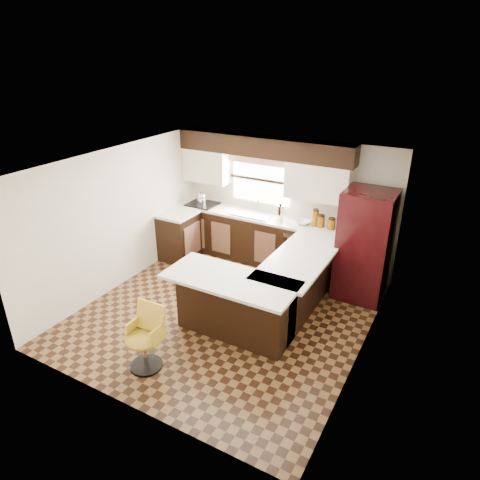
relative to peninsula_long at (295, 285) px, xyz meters
The scene contains 30 objects.
floor 1.18m from the peninsula_long, 145.22° to the right, with size 4.40×4.40×0.00m, color #49301A.
ceiling 2.24m from the peninsula_long, 145.22° to the right, with size 4.40×4.40×0.00m, color silver.
wall_back 1.96m from the peninsula_long, 119.74° to the left, with size 4.40×4.40×0.00m, color beige.
wall_front 3.06m from the peninsula_long, 107.67° to the right, with size 4.40×4.40×0.00m, color beige.
wall_left 3.15m from the peninsula_long, 168.23° to the right, with size 4.40×4.40×0.00m, color beige.
wall_right 1.55m from the peninsula_long, 27.51° to the right, with size 4.40×4.40×0.00m, color beige.
base_cab_back 1.86m from the peninsula_long, 136.64° to the left, with size 3.30×0.60×0.90m, color black.
base_cab_left 2.77m from the peninsula_long, 166.97° to the left, with size 0.60×0.70×0.90m, color black.
counter_back 1.92m from the peninsula_long, 136.64° to the left, with size 3.30×0.60×0.04m, color silver.
counter_left 2.81m from the peninsula_long, 166.97° to the left, with size 0.60×0.70×0.04m, color silver.
soffit 2.60m from the peninsula_long, 132.88° to the left, with size 3.40×0.35×0.36m, color black.
upper_cab_left 3.15m from the peninsula_long, 150.95° to the left, with size 0.94×0.35×0.64m, color beige.
upper_cab_right 1.90m from the peninsula_long, 98.93° to the left, with size 1.14×0.35×0.64m, color beige.
window_pane 2.36m from the peninsula_long, 132.00° to the left, with size 1.20×0.02×0.90m, color white.
valance 2.54m from the peninsula_long, 132.74° to the left, with size 1.30×0.06×0.18m, color #D19B93.
sink 1.95m from the peninsula_long, 138.13° to the left, with size 0.75×0.45×0.03m, color #B2B2B7.
dishwasher 1.05m from the peninsula_long, 109.47° to the left, with size 0.58×0.03×0.78m, color black.
cooktop 2.89m from the peninsula_long, 153.80° to the left, with size 0.58×0.50×0.03m, color black.
peninsula_long is the anchor object (origin of this frame).
peninsula_return 1.11m from the peninsula_long, 118.30° to the right, with size 1.65×0.60×0.90m, color black.
counter_pen_long 0.48m from the peninsula_long, ahead, with size 0.84×1.95×0.04m, color silver.
counter_pen_return 1.29m from the peninsula_long, 117.10° to the right, with size 1.89×0.84×0.04m, color silver.
refrigerator 1.32m from the peninsula_long, 50.61° to the left, with size 0.79×0.76×1.84m, color black.
bar_chair 2.50m from the peninsula_long, 118.22° to the right, with size 0.47×0.47×0.88m, color gold, non-canonical shape.
kettle 2.93m from the peninsula_long, 153.92° to the left, with size 0.18×0.18×0.25m, color silver, non-canonical shape.
percolator 1.66m from the peninsula_long, 123.88° to the left, with size 0.14×0.14×0.27m, color silver.
mixing_bowl 1.44m from the peninsula_long, 107.43° to the left, with size 0.26×0.26×0.06m, color white.
canister_large 1.46m from the peninsula_long, 98.24° to the left, with size 0.12×0.12×0.28m, color #814808.
canister_med 1.43m from the peninsula_long, 93.62° to the left, with size 0.13×0.13×0.20m, color #814808.
canister_small 1.42m from the peninsula_long, 85.03° to the left, with size 0.14×0.14×0.18m, color #814808.
Camera 1 is at (2.96, -4.86, 3.86)m, focal length 32.00 mm.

